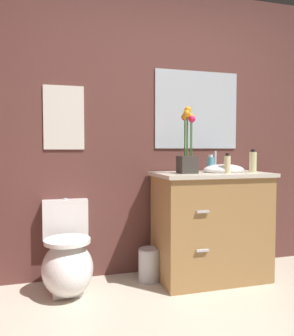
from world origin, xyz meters
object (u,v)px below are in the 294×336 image
object	(u,v)px
flower_vase	(187,151)
lotion_bottle	(227,164)
vanity_cabinet	(211,224)
wall_poster	(64,118)
toilet	(67,261)
soap_bottle	(211,164)
trash_bin	(149,265)
hand_wash_bottle	(253,162)
wall_mirror	(197,110)

from	to	relation	value
flower_vase	lotion_bottle	bearing A→B (deg)	-13.86
vanity_cabinet	wall_poster	size ratio (longest dim) A/B	2.07
toilet	vanity_cabinet	xyz separation A→B (m)	(1.18, -0.03, 0.22)
soap_bottle	toilet	bearing A→B (deg)	-176.00
trash_bin	wall_poster	size ratio (longest dim) A/B	0.52
vanity_cabinet	hand_wash_bottle	distance (m)	0.64
trash_bin	hand_wash_bottle	bearing A→B (deg)	-8.59
flower_vase	lotion_bottle	xyz separation A→B (m)	(0.32, -0.08, -0.11)
hand_wash_bottle	wall_mirror	world-z (taller)	wall_mirror
flower_vase	soap_bottle	world-z (taller)	flower_vase
lotion_bottle	vanity_cabinet	bearing A→B (deg)	127.91
toilet	hand_wash_bottle	bearing A→B (deg)	-3.17
vanity_cabinet	hand_wash_bottle	size ratio (longest dim) A/B	5.50
lotion_bottle	wall_poster	size ratio (longest dim) A/B	0.32
vanity_cabinet	lotion_bottle	bearing A→B (deg)	-52.09
vanity_cabinet	wall_mirror	bearing A→B (deg)	90.51
soap_bottle	hand_wash_bottle	size ratio (longest dim) A/B	0.76
wall_mirror	hand_wash_bottle	bearing A→B (deg)	-44.32
trash_bin	soap_bottle	bearing A→B (deg)	3.93
hand_wash_bottle	wall_poster	world-z (taller)	wall_poster
hand_wash_bottle	wall_mirror	bearing A→B (deg)	135.68
wall_mirror	flower_vase	bearing A→B (deg)	-124.87
toilet	soap_bottle	world-z (taller)	soap_bottle
lotion_bottle	wall_poster	bearing A→B (deg)	162.31
lotion_bottle	wall_mirror	world-z (taller)	wall_mirror
vanity_cabinet	trash_bin	distance (m)	0.62
lotion_bottle	trash_bin	world-z (taller)	lotion_bottle
wall_mirror	vanity_cabinet	bearing A→B (deg)	-89.49
hand_wash_bottle	flower_vase	bearing A→B (deg)	177.47
lotion_bottle	wall_poster	xyz separation A→B (m)	(-1.27, 0.41, 0.38)
vanity_cabinet	wall_poster	bearing A→B (deg)	166.05
flower_vase	wall_mirror	size ratio (longest dim) A/B	0.68
trash_bin	wall_mirror	bearing A→B (deg)	23.09
toilet	trash_bin	size ratio (longest dim) A/B	2.54
toilet	wall_poster	bearing A→B (deg)	90.00
wall_poster	trash_bin	bearing A→B (deg)	-18.35
lotion_bottle	soap_bottle	bearing A→B (deg)	99.27
toilet	flower_vase	xyz separation A→B (m)	(0.95, -0.06, 0.84)
toilet	wall_mirror	distance (m)	1.71
toilet	wall_mirror	bearing A→B (deg)	12.77
lotion_bottle	wall_mirror	xyz separation A→B (m)	(-0.09, 0.41, 0.48)
toilet	wall_poster	distance (m)	1.14
vanity_cabinet	lotion_bottle	xyz separation A→B (m)	(0.09, -0.11, 0.51)
vanity_cabinet	wall_poster	xyz separation A→B (m)	(-1.18, 0.29, 0.89)
toilet	vanity_cabinet	distance (m)	1.20
hand_wash_bottle	soap_bottle	bearing A→B (deg)	150.92
flower_vase	trash_bin	bearing A→B (deg)	159.77
trash_bin	wall_poster	xyz separation A→B (m)	(-0.66, 0.22, 1.21)
flower_vase	wall_mirror	distance (m)	0.54
vanity_cabinet	flower_vase	size ratio (longest dim) A/B	1.99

